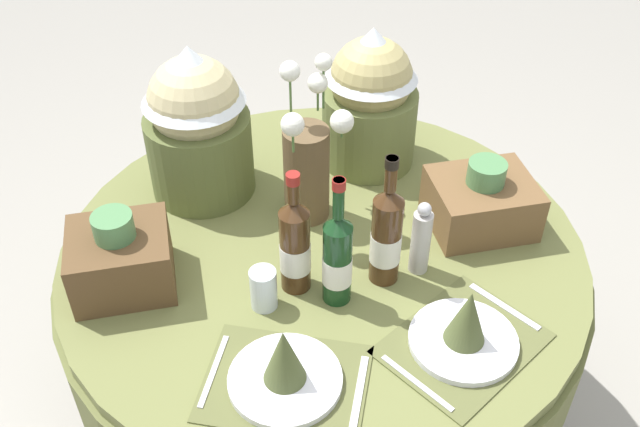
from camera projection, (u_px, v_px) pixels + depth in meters
ground at (322, 419)px, 2.32m from camera, size 8.00×8.00×0.00m
dining_table at (323, 286)px, 1.93m from camera, size 1.35×1.35×0.75m
place_setting_left at (285, 369)px, 1.48m from camera, size 0.41×0.37×0.16m
place_setting_right at (465, 330)px, 1.56m from camera, size 0.43×0.40×0.16m
flower_vase at (308, 162)px, 1.83m from camera, size 0.18×0.22×0.43m
wine_bottle_left at (295, 245)px, 1.65m from camera, size 0.07×0.07×0.33m
wine_bottle_centre at (337, 258)px, 1.62m from camera, size 0.07×0.07×0.35m
wine_bottle_right at (386, 235)px, 1.67m from camera, size 0.07×0.07×0.35m
tumbler_near_right at (263, 289)px, 1.65m from camera, size 0.06×0.06×0.11m
pepper_mill at (421, 240)px, 1.72m from camera, size 0.05×0.05×0.20m
gift_tub_back_left at (196, 118)px, 1.88m from camera, size 0.28×0.28×0.43m
gift_tub_back_right at (371, 93)px, 1.99m from camera, size 0.27×0.27×0.41m
woven_basket_side_left at (121, 258)px, 1.69m from camera, size 0.23×0.21×0.21m
woven_basket_side_right at (481, 201)px, 1.86m from camera, size 0.26×0.21×0.19m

